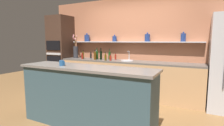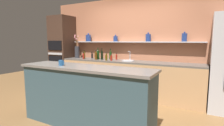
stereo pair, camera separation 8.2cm
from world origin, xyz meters
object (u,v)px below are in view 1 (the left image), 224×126
at_px(bottle_oil_7, 83,55).
at_px(bottle_oil_8, 105,57).
at_px(bottle_spirit_2, 95,56).
at_px(bottle_sauce_9, 110,58).
at_px(bottle_sauce_0, 116,57).
at_px(coffee_mug, 62,63).
at_px(oven_tower, 61,52).
at_px(bottle_wine_1, 110,56).
at_px(bottle_spirit_10, 96,55).
at_px(bottle_wine_4, 97,55).
at_px(bottle_oil_5, 83,55).
at_px(bottle_sauce_3, 82,56).
at_px(bottle_wine_6, 101,55).
at_px(flower_vase, 76,51).
at_px(sink_fixture, 127,60).
at_px(bottle_sauce_11, 91,55).

distance_m(bottle_oil_7, bottle_oil_8, 0.98).
relative_size(bottle_spirit_2, bottle_sauce_9, 1.56).
distance_m(bottle_sauce_0, coffee_mug, 2.13).
xyz_separation_m(oven_tower, bottle_oil_8, (1.71, -0.17, -0.09)).
xyz_separation_m(bottle_wine_1, bottle_oil_8, (0.03, -0.28, -0.03)).
bearing_deg(oven_tower, bottle_spirit_10, 4.56).
bearing_deg(bottle_wine_4, bottle_oil_8, -24.36).
bearing_deg(bottle_oil_5, coffee_mug, -62.86).
relative_size(oven_tower, bottle_oil_7, 10.32).
distance_m(bottle_oil_5, bottle_oil_8, 0.85).
xyz_separation_m(oven_tower, bottle_sauce_3, (0.92, -0.13, -0.10)).
distance_m(bottle_wine_6, bottle_sauce_9, 0.40).
xyz_separation_m(bottle_wine_4, coffee_mug, (0.53, -1.97, 0.02)).
bearing_deg(bottle_spirit_2, oven_tower, 174.74).
bearing_deg(bottle_spirit_10, bottle_sauce_0, 4.80).
relative_size(oven_tower, flower_vase, 3.13).
distance_m(oven_tower, bottle_wine_6, 1.47).
relative_size(bottle_oil_7, bottle_oil_8, 1.00).
relative_size(bottle_sauce_3, bottle_oil_7, 0.90).
distance_m(bottle_wine_4, bottle_oil_7, 0.59).
distance_m(bottle_spirit_2, bottle_sauce_3, 0.43).
xyz_separation_m(bottle_spirit_2, bottle_wine_4, (-0.00, 0.12, 0.02)).
bearing_deg(bottle_oil_5, bottle_wine_1, 9.27).
distance_m(oven_tower, bottle_oil_7, 0.78).
bearing_deg(oven_tower, bottle_oil_8, -5.76).
bearing_deg(bottle_wine_6, bottle_oil_7, 170.81).
bearing_deg(bottle_spirit_2, bottle_wine_1, 34.95).
distance_m(sink_fixture, bottle_spirit_10, 1.01).
bearing_deg(bottle_wine_6, bottle_wine_1, 28.79).
relative_size(bottle_wine_1, bottle_oil_8, 1.39).
distance_m(bottle_oil_7, bottle_sauce_9, 1.10).
relative_size(bottle_oil_5, bottle_wine_6, 0.73).
bearing_deg(bottle_wine_1, bottle_sauce_11, 173.98).
xyz_separation_m(sink_fixture, bottle_wine_4, (-0.91, -0.02, 0.10)).
bearing_deg(bottle_sauce_0, coffee_mug, -89.28).
height_order(sink_fixture, bottle_sauce_11, sink_fixture).
relative_size(bottle_spirit_2, bottle_oil_7, 1.24).
distance_m(sink_fixture, coffee_mug, 2.03).
xyz_separation_m(bottle_sauce_0, bottle_sauce_3, (-0.92, -0.28, 0.00)).
relative_size(bottle_wine_1, bottle_oil_7, 1.39).
relative_size(bottle_sauce_3, coffee_mug, 1.82).
bearing_deg(bottle_wine_6, bottle_spirit_10, 153.17).
bearing_deg(flower_vase, bottle_oil_8, -11.43).
bearing_deg(bottle_wine_4, bottle_sauce_11, 150.80).
relative_size(bottle_oil_5, bottle_spirit_10, 0.88).
xyz_separation_m(bottle_spirit_2, bottle_sauce_11, (-0.34, 0.30, -0.03)).
height_order(bottle_sauce_0, bottle_wine_4, bottle_wine_4).
distance_m(bottle_oil_5, bottle_sauce_9, 0.98).
relative_size(flower_vase, bottle_sauce_11, 3.65).
distance_m(bottle_sauce_0, bottle_oil_8, 0.35).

